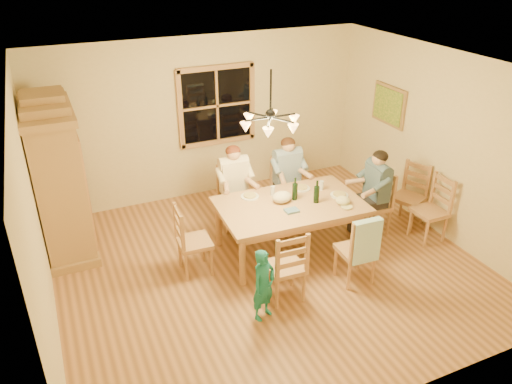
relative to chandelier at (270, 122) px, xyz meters
name	(u,v)px	position (x,y,z in m)	size (l,w,h in m)	color
floor	(268,265)	(0.00, 0.00, -2.08)	(5.50, 5.50, 0.00)	brown
ceiling	(271,69)	(0.00, 0.00, 0.62)	(5.50, 5.00, 0.02)	white
wall_back	(205,118)	(0.00, 2.50, -0.73)	(5.50, 0.02, 2.70)	beige
wall_left	(35,222)	(-2.75, 0.00, -0.73)	(0.02, 5.00, 2.70)	beige
wall_right	(440,144)	(2.75, 0.00, -0.73)	(0.02, 5.00, 2.70)	beige
window	(217,106)	(0.20, 2.47, -0.53)	(1.30, 0.06, 1.30)	black
painting	(389,105)	(2.71, 1.20, -0.48)	(0.06, 0.78, 0.64)	#A27E46
chandelier	(270,122)	(0.00, 0.00, 0.00)	(0.77, 0.68, 0.71)	black
armoire	(60,181)	(-2.42, 1.60, -1.02)	(0.66, 1.40, 2.30)	#A27E46
dining_table	(290,210)	(0.44, 0.23, -1.41)	(2.04, 1.30, 0.76)	#B47E50
chair_far_left	(235,208)	(-0.02, 1.19, -1.77)	(0.46, 0.44, 0.99)	#BB7D52
chair_far_right	(287,198)	(0.86, 1.15, -1.77)	(0.46, 0.44, 0.99)	#BB7D52
chair_near_left	(285,277)	(-0.10, -0.69, -1.77)	(0.46, 0.44, 0.99)	#BB7D52
chair_near_right	(355,260)	(0.89, -0.73, -1.77)	(0.46, 0.44, 0.99)	#BB7D52
chair_end_left	(195,252)	(-0.94, 0.29, -1.77)	(0.44, 0.46, 0.99)	#BB7D52
chair_end_right	(372,214)	(1.82, 0.17, -1.77)	(0.44, 0.46, 0.99)	#BB7D52
adult_woman	(234,177)	(-0.02, 1.19, -1.24)	(0.41, 0.44, 0.87)	beige
adult_plaid_man	(288,168)	(0.86, 1.15, -1.24)	(0.41, 0.44, 0.87)	#315286
adult_slate_man	(376,182)	(1.82, 0.17, -1.24)	(0.44, 0.41, 0.87)	#455B6F
towel	(366,241)	(0.88, -0.92, -1.38)	(0.38, 0.10, 0.58)	#ACDAE9
wine_bottle_a	(295,189)	(0.55, 0.31, -1.15)	(0.08, 0.08, 0.33)	black
wine_bottle_b	(317,192)	(0.78, 0.12, -1.15)	(0.08, 0.08, 0.33)	black
plate_woman	(250,197)	(0.00, 0.63, -1.31)	(0.26, 0.26, 0.02)	white
plate_plaid	(301,188)	(0.79, 0.57, -1.31)	(0.26, 0.26, 0.02)	white
plate_slate	(339,195)	(1.18, 0.15, -1.31)	(0.26, 0.26, 0.02)	white
wine_glass_a	(273,191)	(0.32, 0.55, -1.25)	(0.06, 0.06, 0.14)	silver
wine_glass_b	(321,185)	(1.04, 0.42, -1.25)	(0.06, 0.06, 0.14)	silver
cap	(343,201)	(1.08, -0.08, -1.26)	(0.20, 0.20, 0.11)	beige
napkin	(292,211)	(0.34, 0.02, -1.30)	(0.18, 0.14, 0.03)	slate
cloth_bundle	(282,197)	(0.34, 0.32, -1.24)	(0.28, 0.22, 0.15)	beige
child	(264,285)	(-0.50, -0.91, -1.62)	(0.33, 0.22, 0.91)	#1B7C7A
chair_spare_front	(428,221)	(2.45, -0.32, -1.77)	(0.42, 0.44, 0.99)	#BB7D52
chair_spare_back	(407,207)	(2.45, 0.14, -1.77)	(0.56, 0.57, 0.99)	#BB7D52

